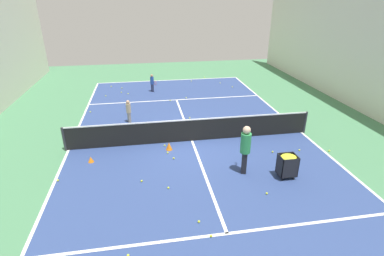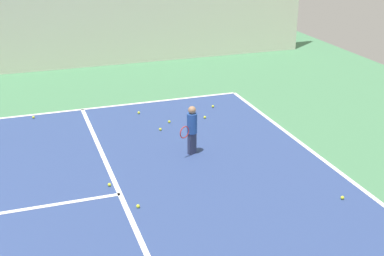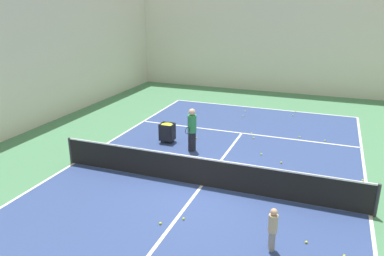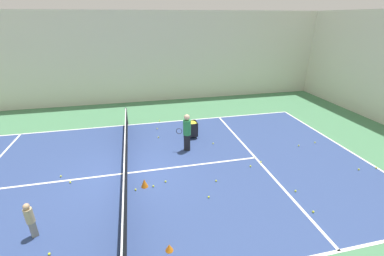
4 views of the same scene
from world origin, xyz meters
The scene contains 44 objects.
ground_plane centered at (0.00, 0.00, 0.00)m, with size 33.18×33.18×0.00m, color #477F56.
court_playing_area centered at (0.00, 0.00, 0.00)m, with size 10.24×20.38×0.00m.
line_baseline_near centered at (0.00, -10.19, 0.01)m, with size 10.24×0.10×0.00m, color white.
line_sideline_left centered at (-5.12, 0.00, 0.01)m, with size 0.10×20.38×0.00m, color white.
line_sideline_right centered at (5.12, 0.00, 0.01)m, with size 0.10×20.38×0.00m, color white.
line_service_near centered at (0.00, -5.61, 0.01)m, with size 10.24×0.10×0.00m, color white.
line_service_far centered at (0.00, 5.61, 0.01)m, with size 10.24×0.10×0.00m, color white.
line_centre_service centered at (0.00, 0.00, 0.01)m, with size 0.10×11.21×0.00m, color white.
tennis_net centered at (0.00, 0.00, 0.53)m, with size 10.54×0.10×1.02m.
player_near_baseline centered at (1.34, -7.54, 0.65)m, with size 0.41×0.52×1.14m.
coach_at_net centered at (-1.40, 2.77, 1.03)m, with size 0.45×0.72×1.79m.
child_midcourt centered at (2.72, -2.56, 0.66)m, with size 0.31×0.31×1.15m.
ball_cart centered at (-2.75, 3.32, 0.61)m, with size 0.59×0.50×0.86m.
training_cone_0 centered at (1.06, 0.64, 0.16)m, with size 0.26×0.26×0.32m, color orange.
training_cone_1 centered at (4.08, 1.13, 0.11)m, with size 0.22×0.22×0.22m, color orange.
tennis_ball_0 centered at (4.10, -9.11, 0.04)m, with size 0.07×0.07×0.07m, color yellow.
tennis_ball_1 centered at (1.34, 3.33, 0.04)m, with size 0.07×0.07×0.07m, color yellow.
tennis_ball_2 centered at (2.57, 5.94, 0.04)m, with size 0.07×0.07×0.07m, color yellow.
tennis_ball_3 centered at (0.66, 5.06, 0.04)m, with size 0.07×0.07×0.07m, color yellow.
tennis_ball_4 centered at (0.44, 5.65, 0.04)m, with size 0.07×0.07×0.07m, color yellow.
tennis_ball_5 centered at (5.01, 2.27, 0.04)m, with size 0.07×0.07×0.07m, color yellow.
tennis_ball_6 centered at (0.20, -2.10, 0.04)m, with size 0.07×0.07×0.07m, color yellow.
tennis_ball_8 centered at (1.15, 0.96, 0.04)m, with size 0.07×0.07×0.07m, color yellow.
tennis_ball_10 centered at (4.40, -2.23, 0.04)m, with size 0.07×0.07×0.07m, color yellow.
tennis_ball_12 centered at (-1.57, -9.59, 0.04)m, with size 0.07×0.07×0.07m, color yellow.
tennis_ball_13 centered at (3.35, -7.61, 0.04)m, with size 0.07×0.07×0.07m, color yellow.
tennis_ball_14 centered at (4.84, -4.27, 0.04)m, with size 0.07×0.07×0.07m, color yellow.
tennis_ball_15 centered at (-2.73, -10.47, 0.04)m, with size 0.07×0.07×0.07m, color yellow.
tennis_ball_16 centered at (-1.71, 4.15, 0.04)m, with size 0.07×0.07×0.07m, color yellow.
tennis_ball_18 centered at (-3.51, -8.73, 0.04)m, with size 0.07×0.07×0.07m, color yellow.
tennis_ball_20 centered at (-4.15, 1.63, 0.04)m, with size 0.07×0.07×0.07m, color yellow.
tennis_ball_21 centered at (-0.62, -5.82, 0.04)m, with size 0.07×0.07×0.07m, color yellow.
tennis_ball_22 centered at (2.20, 2.79, 0.04)m, with size 0.07×0.07×0.07m, color yellow.
tennis_ball_23 centered at (1.22, 0.31, 0.04)m, with size 0.07×0.07×0.07m, color yellow.
tennis_ball_24 centered at (3.51, -1.99, 0.04)m, with size 0.07×0.07×0.07m, color yellow.
tennis_ball_25 centered at (2.91, -7.24, 0.04)m, with size 0.07×0.07×0.07m, color yellow.
tennis_ball_26 centered at (-4.08, -7.60, 0.04)m, with size 0.07×0.07×0.07m, color yellow.
tennis_ball_27 centered at (3.36, -8.60, 0.04)m, with size 0.07×0.07×0.07m, color yellow.
tennis_ball_28 centered at (-3.02, 1.58, 0.04)m, with size 0.07×0.07×0.07m, color yellow.
tennis_ball_29 centered at (4.27, -7.01, 0.04)m, with size 0.07×0.07×0.07m, color yellow.
tennis_ball_30 centered at (0.96, 1.44, 0.04)m, with size 0.07×0.07×0.07m, color yellow.
tennis_ball_31 centered at (0.40, -5.48, 0.04)m, with size 0.07×0.07×0.07m, color yellow.
tennis_ball_32 centered at (-0.31, -2.54, 0.04)m, with size 0.07×0.07×0.07m, color yellow.
tennis_ball_33 centered at (-5.32, 1.88, 0.04)m, with size 0.07×0.07×0.07m, color yellow.
Camera 1 is at (1.93, 11.47, 5.81)m, focal length 28.00 mm.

